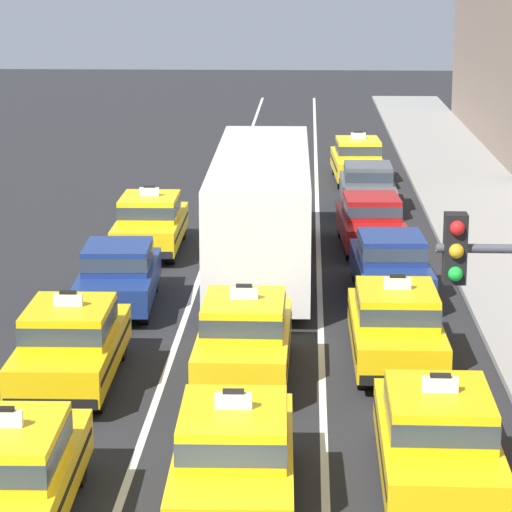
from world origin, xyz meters
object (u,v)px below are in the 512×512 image
(taxi_left_second, at_px, (71,342))
(taxi_right_second, at_px, (396,324))
(taxi_center_second, at_px, (244,335))
(taxi_center_nearest, at_px, (234,454))
(sedan_right_fifth, at_px, (368,185))
(taxi_left_fourth, at_px, (150,222))
(taxi_right_sixth, at_px, (358,159))
(sedan_right_fourth, at_px, (371,220))
(taxi_left_nearest, at_px, (8,474))
(sedan_right_third, at_px, (391,263))
(taxi_right_nearest, at_px, (437,436))
(bus_center_third, at_px, (262,205))
(sedan_left_third, at_px, (118,273))

(taxi_left_second, xyz_separation_m, taxi_right_second, (6.50, 1.53, 0.00))
(taxi_center_second, bearing_deg, taxi_center_nearest, -88.46)
(taxi_center_nearest, height_order, sedan_right_fifth, taxi_center_nearest)
(taxi_left_fourth, relative_size, taxi_right_sixth, 0.99)
(sedan_right_fourth, bearing_deg, taxi_right_sixth, 89.83)
(taxi_center_second, xyz_separation_m, sedan_right_fourth, (3.10, 11.39, -0.03))
(taxi_left_nearest, distance_m, taxi_right_sixth, 30.08)
(sedan_right_third, bearing_deg, taxi_right_nearest, -90.03)
(taxi_left_nearest, relative_size, taxi_right_sixth, 0.99)
(sedan_right_fifth, xyz_separation_m, taxi_right_sixth, (-0.13, 5.43, 0.03))
(taxi_left_nearest, distance_m, taxi_left_fourth, 17.68)
(taxi_right_nearest, xyz_separation_m, sedan_right_fourth, (-0.23, 16.59, -0.03))
(taxi_left_second, distance_m, taxi_center_second, 3.46)
(taxi_left_second, height_order, taxi_right_second, same)
(taxi_right_second, distance_m, sedan_right_fourth, 10.51)
(bus_center_third, xyz_separation_m, sedan_right_fifth, (3.26, 8.48, -0.97))
(taxi_left_nearest, bearing_deg, sedan_right_fourth, 71.27)
(taxi_left_second, bearing_deg, sedan_right_third, 45.57)
(taxi_left_nearest, distance_m, taxi_right_nearest, 6.67)
(taxi_left_nearest, xyz_separation_m, sedan_right_third, (6.45, 13.16, -0.03))
(sedan_left_third, distance_m, taxi_right_second, 7.58)
(taxi_center_second, bearing_deg, taxi_right_nearest, -57.30)
(sedan_right_third, xyz_separation_m, sedan_right_fourth, (-0.24, 5.16, 0.00))
(taxi_center_nearest, relative_size, bus_center_third, 0.41)
(taxi_right_nearest, xyz_separation_m, taxi_right_sixth, (-0.20, 27.70, 0.00))
(taxi_center_nearest, distance_m, taxi_center_second, 6.06)
(taxi_right_nearest, bearing_deg, sedan_left_third, 123.39)
(sedan_left_third, distance_m, bus_center_third, 5.07)
(taxi_left_second, distance_m, bus_center_third, 9.90)
(taxi_left_fourth, height_order, taxi_right_nearest, same)
(taxi_center_second, distance_m, sedan_right_third, 7.07)
(taxi_left_fourth, height_order, taxi_right_second, same)
(taxi_left_nearest, relative_size, taxi_right_second, 1.01)
(sedan_left_third, bearing_deg, sedan_right_fourth, 45.27)
(sedan_left_third, height_order, taxi_right_sixth, taxi_right_sixth)
(taxi_left_second, distance_m, sedan_left_third, 5.55)
(sedan_left_third, xyz_separation_m, bus_center_third, (3.33, 3.69, 0.97))
(taxi_left_fourth, height_order, taxi_center_nearest, same)
(taxi_left_fourth, bearing_deg, taxi_left_second, -90.50)
(taxi_center_second, bearing_deg, taxi_right_second, 15.92)
(taxi_right_second, bearing_deg, taxi_right_nearest, -87.77)
(taxi_left_nearest, height_order, taxi_left_fourth, same)
(sedan_right_fifth, bearing_deg, taxi_right_second, -90.58)
(taxi_left_fourth, relative_size, sedan_right_fourth, 1.04)
(taxi_left_fourth, distance_m, taxi_right_nearest, 17.28)
(sedan_left_third, relative_size, sedan_right_fourth, 1.00)
(taxi_left_nearest, distance_m, taxi_left_second, 6.29)
(sedan_left_third, height_order, bus_center_third, bus_center_third)
(taxi_center_second, xyz_separation_m, taxi_right_sixth, (3.14, 22.50, 0.00))
(bus_center_third, relative_size, sedan_right_third, 2.57)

